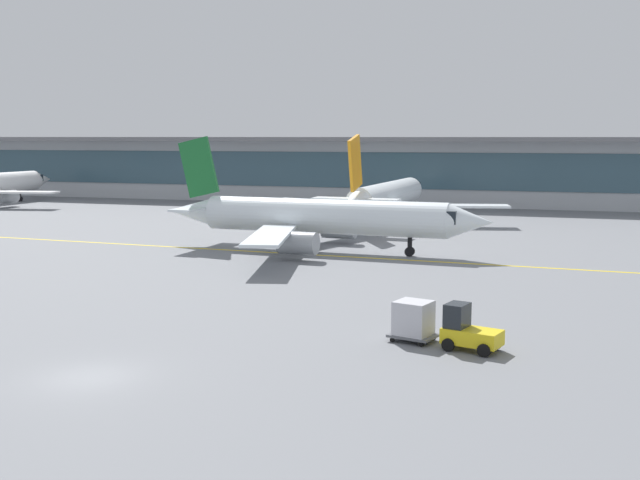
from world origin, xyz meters
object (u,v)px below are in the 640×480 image
at_px(baggage_tug, 468,331).
at_px(taxiing_regional_jet, 321,217).
at_px(cargo_dolly_lead, 413,320).
at_px(gate_airplane_1, 387,196).

bearing_deg(baggage_tug, taxiing_regional_jet, 135.39).
height_order(baggage_tug, cargo_dolly_lead, baggage_tug).
xyz_separation_m(gate_airplane_1, baggage_tug, (14.90, -50.29, -2.07)).
relative_size(gate_airplane_1, baggage_tug, 10.37).
height_order(taxiing_regional_jet, baggage_tug, taxiing_regional_jet).
relative_size(gate_airplane_1, taxiing_regional_jet, 1.02).
distance_m(taxiing_regional_jet, baggage_tug, 31.15).
height_order(gate_airplane_1, cargo_dolly_lead, gate_airplane_1).
bearing_deg(taxiing_regional_jet, baggage_tug, -57.43).
distance_m(gate_airplane_1, taxiing_regional_jet, 23.31).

